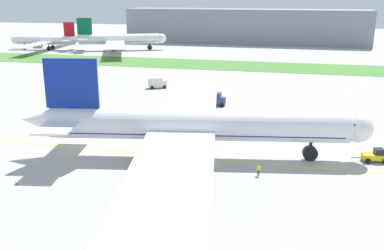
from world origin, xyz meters
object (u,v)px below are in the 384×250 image
object	(u,v)px
service_truck_catering_van	(216,99)
pushback_tug	(375,156)
airliner_foreground	(192,126)
parked_airliner_far_centre	(118,39)
traffic_cone_near_nose	(16,183)
service_truck_baggage_loader	(157,82)
parked_airliner_far_left	(47,40)
ground_crew_marshaller_front	(151,217)
ground_crew_wingwalker_starboard	(259,169)
ground_crew_wingwalker_port	(150,148)

from	to	relation	value
service_truck_catering_van	pushback_tug	bearing A→B (deg)	-43.85
airliner_foreground	parked_airliner_far_centre	bearing A→B (deg)	117.22
traffic_cone_near_nose	service_truck_baggage_loader	xyz separation A→B (m)	(-1.03, 69.79, 1.35)
parked_airliner_far_centre	parked_airliner_far_left	bearing A→B (deg)	-169.74
pushback_tug	service_truck_baggage_loader	distance (m)	71.21
pushback_tug	ground_crew_marshaller_front	size ratio (longest dim) A/B	3.59
service_truck_baggage_loader	parked_airliner_far_centre	xyz separation A→B (m)	(-44.85, 79.09, 3.53)
traffic_cone_near_nose	airliner_foreground	bearing A→B (deg)	37.28
pushback_tug	ground_crew_wingwalker_starboard	distance (m)	20.87
traffic_cone_near_nose	parked_airliner_far_centre	world-z (taller)	parked_airliner_far_centre
ground_crew_wingwalker_port	ground_crew_marshaller_front	bearing A→B (deg)	-70.97
traffic_cone_near_nose	pushback_tug	bearing A→B (deg)	23.07
airliner_foreground	service_truck_baggage_loader	size ratio (longest dim) A/B	16.48
traffic_cone_near_nose	parked_airliner_far_left	xyz separation A→B (m)	(-79.77, 142.75, 4.15)
ground_crew_wingwalker_starboard	airliner_foreground	bearing A→B (deg)	156.04
ground_crew_wingwalker_starboard	parked_airliner_far_left	distance (m)	173.50
ground_crew_marshaller_front	ground_crew_wingwalker_starboard	size ratio (longest dim) A/B	0.92
parked_airliner_far_left	parked_airliner_far_centre	distance (m)	34.45
ground_crew_marshaller_front	traffic_cone_near_nose	world-z (taller)	ground_crew_marshaller_front
parked_airliner_far_left	ground_crew_marshaller_front	bearing A→B (deg)	-55.53
pushback_tug	airliner_foreground	bearing A→B (deg)	-169.95
pushback_tug	service_truck_baggage_loader	world-z (taller)	service_truck_baggage_loader
traffic_cone_near_nose	parked_airliner_far_left	world-z (taller)	parked_airliner_far_left
service_truck_baggage_loader	parked_airliner_far_centre	size ratio (longest dim) A/B	0.08
service_truck_catering_van	parked_airliner_far_centre	size ratio (longest dim) A/B	0.06
pushback_tug	service_truck_catering_van	distance (m)	45.06
airliner_foreground	ground_crew_wingwalker_port	bearing A→B (deg)	179.65
parked_airliner_far_left	ground_crew_wingwalker_port	bearing A→B (deg)	-53.14
parked_airliner_far_left	ground_crew_wingwalker_starboard	bearing A→B (deg)	-49.12
pushback_tug	traffic_cone_near_nose	xyz separation A→B (m)	(-51.82, -22.07, -0.73)
parked_airliner_far_left	parked_airliner_far_centre	size ratio (longest dim) A/B	0.81
service_truck_catering_van	parked_airliner_far_left	distance (m)	133.54
airliner_foreground	ground_crew_wingwalker_port	size ratio (longest dim) A/B	58.04
service_truck_catering_van	service_truck_baggage_loader	bearing A→B (deg)	140.95
parked_airliner_far_left	pushback_tug	bearing A→B (deg)	-42.52
ground_crew_wingwalker_port	service_truck_catering_van	xyz separation A→B (m)	(4.69, 36.44, 0.70)
ground_crew_wingwalker_starboard	parked_airliner_far_centre	bearing A→B (deg)	120.12
parked_airliner_far_left	parked_airliner_far_centre	xyz separation A→B (m)	(33.89, 6.13, 0.73)
ground_crew_wingwalker_starboard	parked_airliner_far_left	xyz separation A→B (m)	(-113.53, 131.15, 3.36)
ground_crew_wingwalker_starboard	parked_airliner_far_centre	world-z (taller)	parked_airliner_far_centre
ground_crew_wingwalker_starboard	parked_airliner_far_left	world-z (taller)	parked_airliner_far_left
airliner_foreground	pushback_tug	size ratio (longest dim) A/B	16.09
airliner_foreground	ground_crew_wingwalker_starboard	size ratio (longest dim) A/B	53.38
pushback_tug	ground_crew_marshaller_front	xyz separation A→B (m)	(-29.14, -28.54, -0.02)
ground_crew_wingwalker_port	ground_crew_marshaller_front	size ratio (longest dim) A/B	1.00
ground_crew_wingwalker_starboard	service_truck_catering_van	distance (m)	44.12
ground_crew_marshaller_front	service_truck_catering_van	world-z (taller)	service_truck_catering_van
ground_crew_marshaller_front	ground_crew_wingwalker_starboard	world-z (taller)	ground_crew_wingwalker_starboard
airliner_foreground	parked_airliner_far_left	size ratio (longest dim) A/B	1.66
airliner_foreground	traffic_cone_near_nose	world-z (taller)	airliner_foreground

